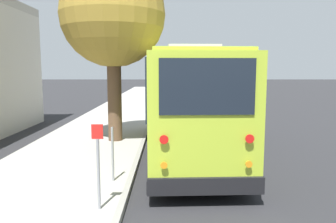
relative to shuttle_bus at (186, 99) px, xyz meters
The scene contains 12 objects.
ground_plane 2.06m from the shuttle_bus, 153.84° to the right, with size 160.00×160.00×0.00m, color #28282B.
sidewalk_slab 4.13m from the shuttle_bus, 102.11° to the left, with size 80.00×4.02×0.15m, color #A3A099.
curb_strip 2.50m from the shuttle_bus, 116.67° to the left, with size 80.00×0.14×0.15m, color gray.
shuttle_bus is the anchor object (origin of this frame).
parked_sedan_silver 10.99m from the shuttle_bus, ahead, with size 4.54×1.91×1.28m.
parked_sedan_maroon 17.36m from the shuttle_bus, ahead, with size 4.35×2.00×1.32m.
parked_sedan_black 23.57m from the shuttle_bus, ahead, with size 4.27×1.85×1.29m.
parked_sedan_blue 30.64m from the shuttle_bus, ahead, with size 4.47×2.00×1.30m.
parked_sedan_white 36.82m from the shuttle_bus, ahead, with size 4.75×1.92×1.28m.
street_tree 4.48m from the shuttle_bus, 56.22° to the left, with size 3.84×3.84×7.18m.
sign_post_near 5.05m from the shuttle_bus, 157.02° to the left, with size 0.06×0.22×1.67m.
sign_post_far 3.69m from the shuttle_bus, 146.68° to the left, with size 0.06×0.06×1.33m.
Camera 1 is at (-9.88, 0.99, 2.86)m, focal length 35.00 mm.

